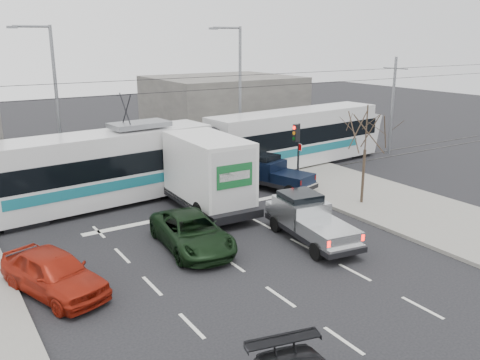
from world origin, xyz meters
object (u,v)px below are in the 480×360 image
street_lamp_far (53,94)px  tram (207,151)px  green_car (192,232)px  red_car (54,273)px  traffic_signal (297,142)px  box_truck (202,172)px  silver_pickup (308,218)px  street_lamp_near (238,87)px  navy_pickup (273,173)px  bare_tree (366,132)px

street_lamp_far → tram: (6.97, -5.82, -3.15)m
green_car → red_car: (-5.64, -0.93, 0.07)m
traffic_signal → tram: bearing=135.1°
box_truck → red_car: 9.98m
silver_pickup → traffic_signal: bearing=63.2°
box_truck → silver_pickup: bearing=-71.6°
traffic_signal → street_lamp_near: street_lamp_near is taller
navy_pickup → green_car: 9.26m
tram → bare_tree: bearing=-63.2°
traffic_signal → box_truck: bearing=-179.6°
street_lamp_far → silver_pickup: street_lamp_far is taller
tram → street_lamp_far: bearing=134.8°
red_car → green_car: bearing=-9.8°
traffic_signal → street_lamp_near: (0.84, 7.50, 2.37)m
bare_tree → traffic_signal: bearing=105.8°
silver_pickup → tram: bearing=94.9°
street_lamp_near → street_lamp_far: 11.67m
street_lamp_far → bare_tree: bearing=-48.9°
box_truck → red_car: bearing=-146.5°
tram → silver_pickup: size_ratio=5.08×
tram → green_car: (-5.09, -8.00, -1.27)m
box_truck → green_car: box_truck is taller
box_truck → red_car: box_truck is taller
traffic_signal → bare_tree: bearing=-74.2°
traffic_signal → green_car: (-8.78, -4.32, -2.05)m
navy_pickup → tram: bearing=114.1°
street_lamp_near → tram: street_lamp_near is taller
street_lamp_far → red_car: 15.83m
street_lamp_far → red_car: (-3.76, -14.75, -4.35)m
navy_pickup → red_car: 14.65m
traffic_signal → navy_pickup: traffic_signal is taller
street_lamp_near → navy_pickup: size_ratio=1.88×
silver_pickup → navy_pickup: (3.12, 6.84, 0.00)m
bare_tree → tram: bearing=122.1°
street_lamp_near → street_lamp_far: bearing=170.1°
bare_tree → green_car: bearing=-178.1°
tram → green_car: size_ratio=5.47×
street_lamp_far → green_car: street_lamp_far is taller
street_lamp_near → red_car: street_lamp_near is taller
box_truck → red_car: (-8.45, -5.20, -1.09)m
street_lamp_near → box_truck: size_ratio=1.19×
box_truck → traffic_signal: bearing=2.3°
navy_pickup → green_car: bearing=-164.6°
silver_pickup → street_lamp_far: bearing=120.4°
navy_pickup → street_lamp_far: bearing=119.7°
tram → red_car: tram is taller
traffic_signal → street_lamp_near: 7.91m
tram → navy_pickup: 4.05m
traffic_signal → silver_pickup: (-4.18, -6.06, -1.81)m
bare_tree → navy_pickup: bearing=114.6°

